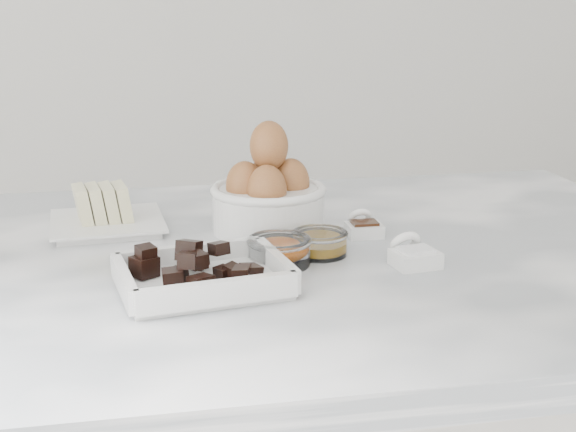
% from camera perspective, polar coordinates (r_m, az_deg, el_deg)
% --- Properties ---
extents(marble_slab, '(1.20, 0.80, 0.04)m').
position_cam_1_polar(marble_slab, '(1.07, -0.74, -3.56)').
color(marble_slab, white).
rests_on(marble_slab, cabinet).
extents(chocolate_dish, '(0.21, 0.18, 0.05)m').
position_cam_1_polar(chocolate_dish, '(0.93, -6.08, -3.95)').
color(chocolate_dish, white).
rests_on(chocolate_dish, marble_slab).
extents(butter_plate, '(0.17, 0.17, 0.07)m').
position_cam_1_polar(butter_plate, '(1.19, -12.90, 0.16)').
color(butter_plate, white).
rests_on(butter_plate, marble_slab).
extents(sugar_ramekin, '(0.08, 0.08, 0.05)m').
position_cam_1_polar(sugar_ramekin, '(1.16, -1.68, 0.21)').
color(sugar_ramekin, white).
rests_on(sugar_ramekin, marble_slab).
extents(egg_bowl, '(0.17, 0.17, 0.16)m').
position_cam_1_polar(egg_bowl, '(1.15, -1.42, 1.46)').
color(egg_bowl, white).
rests_on(egg_bowl, marble_slab).
extents(honey_bowl, '(0.08, 0.08, 0.03)m').
position_cam_1_polar(honey_bowl, '(1.05, 2.27, -1.90)').
color(honey_bowl, white).
rests_on(honey_bowl, marble_slab).
extents(zest_bowl, '(0.08, 0.08, 0.04)m').
position_cam_1_polar(zest_bowl, '(1.01, -0.63, -2.43)').
color(zest_bowl, white).
rests_on(zest_bowl, marble_slab).
extents(vanilla_spoon, '(0.05, 0.06, 0.04)m').
position_cam_1_polar(vanilla_spoon, '(1.14, 5.37, -0.75)').
color(vanilla_spoon, white).
rests_on(vanilla_spoon, marble_slab).
extents(salt_spoon, '(0.06, 0.07, 0.04)m').
position_cam_1_polar(salt_spoon, '(1.03, 8.87, -2.70)').
color(salt_spoon, white).
rests_on(salt_spoon, marble_slab).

